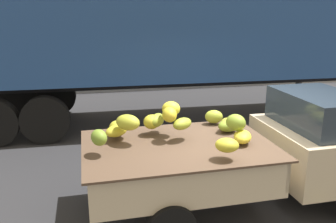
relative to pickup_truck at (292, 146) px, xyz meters
name	(u,v)px	position (x,y,z in m)	size (l,w,h in m)	color
ground	(234,199)	(-0.84, 0.13, -0.89)	(220.00, 220.00, 0.00)	#28282B
curb_strip	(149,87)	(-0.84, 8.68, -0.81)	(80.00, 0.80, 0.16)	gray
pickup_truck	(292,146)	(0.00, 0.00, 0.00)	(4.72, 1.92, 1.70)	#CCB793
semi_trailer	(187,25)	(-0.49, 4.54, 1.65)	(12.05, 2.83, 3.95)	navy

